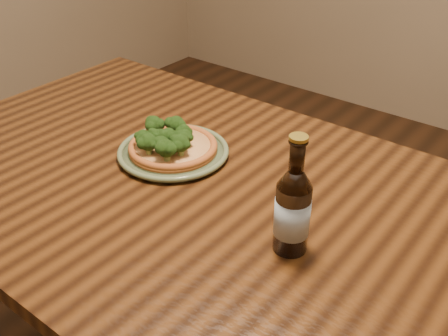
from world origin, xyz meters
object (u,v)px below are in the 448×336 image
Objects in this scene: plate at (173,152)px; table at (216,227)px; beer_bottle at (293,210)px; pizza at (171,144)px.

table is at bearing -18.63° from plate.
beer_bottle is at bearing -14.36° from table.
plate is 0.02m from pizza.
plate is 0.43m from beer_bottle.
pizza is at bearing 162.92° from table.
table is 6.74× the size of beer_bottle.
table is 0.23m from pizza.
pizza is at bearing 143.03° from beer_bottle.
pizza reaches higher than table.
pizza is 0.90× the size of beer_bottle.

